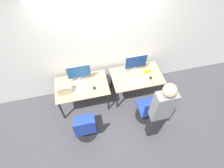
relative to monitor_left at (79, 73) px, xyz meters
The scene contains 15 objects.
ground_plane 1.26m from the monitor_left, 38.81° to the right, with size 20.00×20.00×0.00m, color #3D3D42.
wall_back 0.84m from the monitor_left, 26.95° to the left, with size 12.00×0.05×2.80m.
desk_left 0.36m from the monitor_left, 90.00° to the right, with size 1.16×0.71×0.70m.
monitor_left is the anchor object (origin of this frame).
keyboard_left 0.36m from the monitor_left, 90.00° to the right, with size 0.39×0.17×0.02m.
mouse_left 0.46m from the monitor_left, 47.68° to the right, with size 0.06×0.09×0.03m.
office_chair_left 1.16m from the monitor_left, 94.07° to the right, with size 0.48×0.48×0.87m.
desk_right 1.33m from the monitor_left, ahead, with size 1.16×0.71×0.70m.
monitor_right 1.28m from the monitor_left, ahead, with size 0.51×0.19×0.46m.
keyboard_right 1.34m from the monitor_left, 14.31° to the right, with size 0.39×0.17×0.02m.
mouse_right 1.60m from the monitor_left, 10.85° to the right, with size 0.06×0.09×0.03m.
office_chair_right 1.72m from the monitor_left, 33.49° to the right, with size 0.48×0.48×0.87m.
person_right 1.83m from the monitor_left, 43.24° to the right, with size 0.36×0.23×1.73m.
handbag 0.46m from the monitor_left, 142.82° to the right, with size 0.30×0.18×0.25m.
placard_right 1.55m from the monitor_left, ahead, with size 0.16×0.03×0.08m.
Camera 1 is at (-0.50, -2.03, 3.77)m, focal length 28.00 mm.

